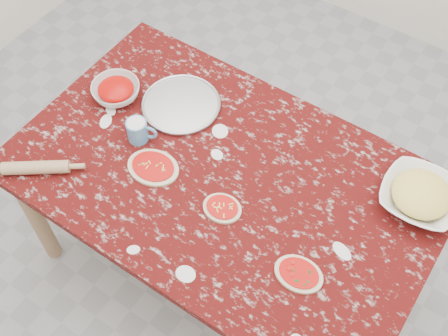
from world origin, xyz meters
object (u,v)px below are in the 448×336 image
Objects in this scene: cheese_bowl at (420,197)px; rolling_pin at (36,168)px; pizza_tray at (181,105)px; sauce_bowl at (116,91)px; worktable at (224,188)px; flour_mug at (138,130)px.

cheese_bowl reaches higher than rolling_pin.
sauce_bowl is (-0.25, -0.11, 0.02)m from pizza_tray.
worktable is at bearing 32.56° from rolling_pin.
pizza_tray is 1.00m from cheese_bowl.
cheese_bowl reaches higher than pizza_tray.
pizza_tray is 1.59× the size of sauce_bowl.
rolling_pin is (-0.00, -0.46, -0.01)m from sauce_bowl.
flour_mug reaches higher than cheese_bowl.
flour_mug is at bearing -29.03° from sauce_bowl.
cheese_bowl is 1.42m from rolling_pin.
flour_mug reaches higher than worktable.
sauce_bowl is at bearing 89.70° from rolling_pin.
worktable is at bearing 6.00° from flour_mug.
pizza_tray is 0.28m from sauce_bowl.
cheese_bowl is 1.13× the size of rolling_pin.
sauce_bowl reaches higher than worktable.
flour_mug is at bearing 57.13° from rolling_pin.
rolling_pin reaches higher than pizza_tray.
cheese_bowl is at bearing 18.26° from flour_mug.
cheese_bowl is at bearing 9.92° from sauce_bowl.
worktable is at bearing -7.82° from sauce_bowl.
sauce_bowl is (-0.59, 0.08, 0.11)m from worktable.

